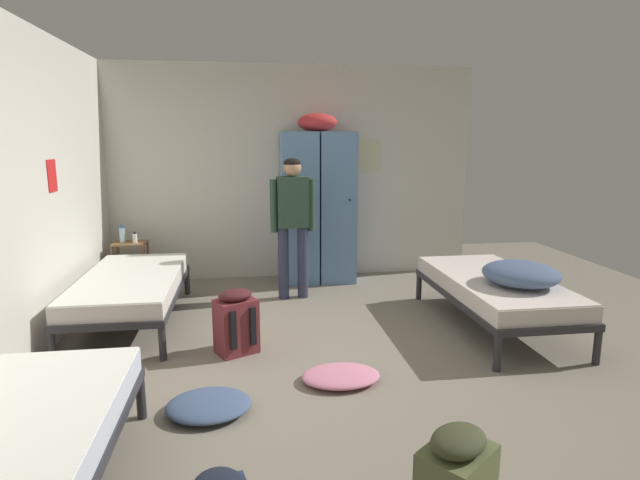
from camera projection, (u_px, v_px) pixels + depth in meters
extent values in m
plane|color=gray|center=(325.00, 362.00, 4.15)|extent=(8.74, 8.74, 0.00)
cube|color=beige|center=(292.00, 173.00, 6.58)|extent=(4.64, 0.06, 2.67)
cube|color=beige|center=(360.00, 156.00, 6.62)|extent=(0.55, 0.01, 0.40)
cube|color=red|center=(52.00, 176.00, 4.49)|extent=(0.01, 0.20, 0.28)
cube|color=#5B84B2|center=(299.00, 208.00, 6.36)|extent=(0.44, 0.52, 1.85)
cylinder|color=black|center=(312.00, 201.00, 6.09)|extent=(0.02, 0.03, 0.02)
cube|color=#5B84B2|center=(336.00, 208.00, 6.43)|extent=(0.44, 0.52, 1.85)
cylinder|color=black|center=(350.00, 200.00, 6.15)|extent=(0.02, 0.03, 0.02)
ellipsoid|color=red|center=(317.00, 122.00, 6.20)|extent=(0.48, 0.36, 0.22)
cylinder|color=brown|center=(113.00, 270.00, 5.97)|extent=(0.03, 0.03, 0.55)
cylinder|color=brown|center=(145.00, 269.00, 6.02)|extent=(0.03, 0.03, 0.55)
cylinder|color=brown|center=(119.00, 264.00, 6.24)|extent=(0.03, 0.03, 0.55)
cylinder|color=brown|center=(149.00, 263.00, 6.28)|extent=(0.03, 0.03, 0.55)
cube|color=brown|center=(132.00, 273.00, 6.14)|extent=(0.38, 0.30, 0.02)
cube|color=brown|center=(130.00, 243.00, 6.07)|extent=(0.38, 0.30, 0.02)
cylinder|color=#28282D|center=(52.00, 350.00, 4.05)|extent=(0.06, 0.06, 0.28)
cylinder|color=#28282D|center=(163.00, 344.00, 4.16)|extent=(0.06, 0.06, 0.28)
cylinder|color=#28282D|center=(111.00, 285.00, 5.84)|extent=(0.06, 0.06, 0.28)
cylinder|color=#28282D|center=(187.00, 282.00, 5.95)|extent=(0.06, 0.06, 0.28)
cube|color=#28282D|center=(131.00, 293.00, 4.97)|extent=(0.90, 1.90, 0.06)
cube|color=silver|center=(130.00, 283.00, 4.95)|extent=(0.87, 1.84, 0.14)
cube|color=white|center=(130.00, 275.00, 4.93)|extent=(0.86, 1.82, 0.01)
cylinder|color=#28282D|center=(490.00, 284.00, 5.88)|extent=(0.06, 0.06, 0.28)
cylinder|color=#28282D|center=(419.00, 287.00, 5.76)|extent=(0.06, 0.06, 0.28)
cylinder|color=#28282D|center=(597.00, 348.00, 4.09)|extent=(0.06, 0.06, 0.28)
cylinder|color=#28282D|center=(497.00, 354.00, 3.97)|extent=(0.06, 0.06, 0.28)
cube|color=#28282D|center=(494.00, 295.00, 4.89)|extent=(0.90, 1.90, 0.06)
cube|color=silver|center=(495.00, 285.00, 4.87)|extent=(0.87, 1.84, 0.14)
cube|color=silver|center=(495.00, 277.00, 4.86)|extent=(0.86, 1.82, 0.01)
cylinder|color=#28282D|center=(0.00, 407.00, 3.18)|extent=(0.06, 0.06, 0.28)
cylinder|color=#28282D|center=(141.00, 398.00, 3.30)|extent=(0.06, 0.06, 0.28)
cube|color=#28282D|center=(1.00, 469.00, 2.31)|extent=(0.90, 1.90, 0.06)
ellipsoid|color=slate|center=(521.00, 274.00, 4.57)|extent=(0.66, 0.70, 0.21)
cylinder|color=#2D334C|center=(303.00, 262.00, 5.79)|extent=(0.12, 0.12, 0.81)
cylinder|color=#2D334C|center=(284.00, 263.00, 5.75)|extent=(0.12, 0.12, 0.81)
cube|color=#284233|center=(293.00, 202.00, 5.64)|extent=(0.35, 0.22, 0.55)
cylinder|color=#284233|center=(311.00, 205.00, 5.69)|extent=(0.08, 0.08, 0.57)
cylinder|color=#284233|center=(274.00, 206.00, 5.61)|extent=(0.08, 0.08, 0.57)
sphere|color=tan|center=(292.00, 168.00, 5.57)|extent=(0.20, 0.20, 0.20)
ellipsoid|color=black|center=(292.00, 163.00, 5.56)|extent=(0.19, 0.19, 0.11)
cylinder|color=#B2DBEA|center=(123.00, 235.00, 6.06)|extent=(0.07, 0.07, 0.17)
cylinder|color=#2666B2|center=(122.00, 227.00, 6.04)|extent=(0.04, 0.04, 0.03)
cylinder|color=white|center=(135.00, 238.00, 6.03)|extent=(0.05, 0.05, 0.11)
cylinder|color=black|center=(135.00, 233.00, 6.02)|extent=(0.03, 0.03, 0.03)
ellipsoid|color=#383D23|center=(459.00, 441.00, 2.20)|extent=(0.36, 0.35, 0.10)
cube|color=black|center=(439.00, 470.00, 2.40)|extent=(0.05, 0.05, 0.32)
cube|color=maroon|center=(236.00, 326.00, 4.30)|extent=(0.39, 0.36, 0.46)
ellipsoid|color=#42191E|center=(229.00, 330.00, 4.44)|extent=(0.25, 0.18, 0.20)
ellipsoid|color=#42191E|center=(235.00, 295.00, 4.25)|extent=(0.35, 0.32, 0.10)
cube|color=black|center=(253.00, 326.00, 4.24)|extent=(0.06, 0.04, 0.32)
cube|color=black|center=(233.00, 331.00, 4.14)|extent=(0.06, 0.04, 0.32)
ellipsoid|color=pink|center=(341.00, 376.00, 3.81)|extent=(0.58, 0.43, 0.09)
ellipsoid|color=#42567A|center=(209.00, 405.00, 3.38)|extent=(0.55, 0.48, 0.10)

